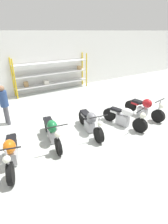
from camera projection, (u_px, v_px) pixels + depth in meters
ground_plane at (89, 132)px, 6.79m from camera, size 30.00×30.00×0.00m
back_wall at (36, 63)px, 10.58m from camera, size 30.00×0.08×3.60m
shelving_rack at (52, 74)px, 11.01m from camera, size 4.81×0.63×2.24m
motorcycle_orange at (11, 152)px, 4.96m from camera, size 0.84×1.97×1.02m
motorcycle_green at (52, 130)px, 6.00m from camera, size 0.70×2.08×1.00m
motorcycle_grey at (90, 122)px, 6.62m from camera, size 0.70×2.00×0.99m
motorcycle_white at (124, 117)px, 7.05m from camera, size 0.83×1.95×0.94m
motorcycle_red at (144, 108)px, 7.83m from camera, size 0.71×1.97×0.99m
person_browsing at (4, 102)px, 6.98m from camera, size 0.39×0.39×1.67m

